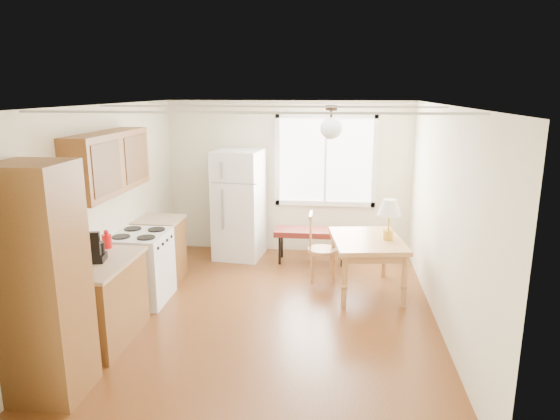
% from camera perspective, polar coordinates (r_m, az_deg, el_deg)
% --- Properties ---
extents(room_shell, '(4.60, 5.60, 2.62)m').
position_cam_1_polar(room_shell, '(5.83, -1.34, -0.49)').
color(room_shell, '#4D260F').
rests_on(room_shell, ground).
extents(kitchen_run, '(0.65, 3.40, 2.20)m').
position_cam_1_polar(kitchen_run, '(5.85, -19.17, -5.41)').
color(kitchen_run, brown).
rests_on(kitchen_run, ground).
extents(window_unit, '(1.64, 0.05, 1.51)m').
position_cam_1_polar(window_unit, '(8.15, 5.23, 5.67)').
color(window_unit, white).
rests_on(window_unit, room_shell).
extents(pendant_light, '(0.26, 0.26, 0.40)m').
position_cam_1_polar(pendant_light, '(6.02, 5.85, 9.41)').
color(pendant_light, '#2F2015').
rests_on(pendant_light, room_shell).
extents(refrigerator, '(0.80, 0.80, 1.74)m').
position_cam_1_polar(refrigerator, '(8.03, -4.73, 0.63)').
color(refrigerator, white).
rests_on(refrigerator, ground).
extents(bench, '(1.16, 0.43, 0.53)m').
position_cam_1_polar(bench, '(7.84, 3.62, -2.68)').
color(bench, '#561914').
rests_on(bench, ground).
extents(dining_table, '(1.05, 1.30, 0.74)m').
position_cam_1_polar(dining_table, '(6.76, 9.91, -4.06)').
color(dining_table, '#AC7542').
rests_on(dining_table, ground).
extents(chair, '(0.42, 0.42, 0.96)m').
position_cam_1_polar(chair, '(7.15, 4.17, -3.69)').
color(chair, '#AC7542').
rests_on(chair, ground).
extents(table_lamp, '(0.31, 0.31, 0.54)m').
position_cam_1_polar(table_lamp, '(6.64, 12.39, -0.06)').
color(table_lamp, gold).
rests_on(table_lamp, dining_table).
extents(coffee_maker, '(0.21, 0.25, 0.34)m').
position_cam_1_polar(coffee_maker, '(5.60, -20.35, -4.34)').
color(coffee_maker, black).
rests_on(coffee_maker, kitchen_run).
extents(kettle, '(0.11, 0.11, 0.22)m').
position_cam_1_polar(kettle, '(6.05, -19.19, -3.32)').
color(kettle, red).
rests_on(kettle, kitchen_run).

